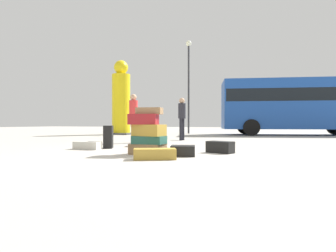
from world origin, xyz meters
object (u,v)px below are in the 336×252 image
Objects in this scene: suitcase_black_behind_tower at (183,151)px; lamp_post at (189,73)px; suitcase_tan_white_trunk at (155,154)px; suitcase_tan_upright_blue at (145,142)px; suitcase_black_foreground_far at (108,137)px; suitcase_cream_right_side at (87,145)px; person_bearded_onlooker at (182,115)px; suitcase_cream_left_side at (160,144)px; yellow_dummy_statue at (121,101)px; suitcase_tower at (148,133)px; person_tourist_with_camera at (133,114)px; parked_bus at (295,103)px; suitcase_black_foreground_near at (220,147)px.

suitcase_black_behind_tower is 13.15m from lamp_post.
suitcase_tan_upright_blue reaches higher than suitcase_tan_white_trunk.
suitcase_black_foreground_far is 0.62m from suitcase_cream_right_side.
suitcase_cream_left_side is at bearing 12.03° from person_bearded_onlooker.
person_bearded_onlooker is 0.38× the size of yellow_dummy_statue.
suitcase_tower is 3.59m from person_tourist_with_camera.
lamp_post reaches higher than suitcase_tower.
yellow_dummy_statue is at bearing -141.16° from lamp_post.
suitcase_black_foreground_far is (-2.45, 1.03, 0.20)m from suitcase_black_behind_tower.
suitcase_black_behind_tower is at bearing -47.57° from suitcase_black_foreground_far.
person_tourist_with_camera is (-1.88, 3.01, 0.54)m from suitcase_tower.
person_tourist_with_camera is 9.60m from lamp_post.
suitcase_tower is 1.80m from suitcase_cream_left_side.
suitcase_black_foreground_far is at bearing -62.67° from yellow_dummy_statue.
suitcase_tan_upright_blue is 0.16× the size of yellow_dummy_statue.
parked_bus is at bearing 64.52° from suitcase_cream_left_side.
suitcase_tan_white_trunk is 1.11× the size of suitcase_cream_right_side.
suitcase_black_foreground_far is 9.49m from yellow_dummy_statue.
suitcase_tan_white_trunk is at bearing -29.01° from suitcase_cream_right_side.
suitcase_cream_right_side is (-1.59, -1.18, 0.01)m from suitcase_cream_left_side.
suitcase_black_foreground_far is 3.11m from suitcase_black_foreground_near.
suitcase_black_foreground_far is 4.18m from person_bearded_onlooker.
suitcase_tower is 12.85m from lamp_post.
suitcase_tan_white_trunk is at bearing 17.76° from person_bearded_onlooker.
suitcase_black_foreground_near is 0.10× the size of lamp_post.
suitcase_black_foreground_near is at bearing 33.57° from person_bearded_onlooker.
suitcase_tower reaches higher than suitcase_cream_right_side.
lamp_post is (-1.48, 10.17, 3.88)m from suitcase_tan_upright_blue.
yellow_dummy_statue reaches higher than person_tourist_with_camera.
suitcase_tower is 12.70m from parked_bus.
suitcase_tan_upright_blue is at bearing 1.77° from person_bearded_onlooker.
lamp_post is at bearing 77.95° from suitcase_tan_white_trunk.
parked_bus is 6.80m from lamp_post.
suitcase_black_behind_tower is at bearing -54.13° from yellow_dummy_statue.
lamp_post is at bearing 90.53° from suitcase_cream_right_side.
parked_bus is at bearing 61.13° from suitcase_black_behind_tower.
suitcase_black_foreground_far is 11.72m from lamp_post.
suitcase_tower is 1.44× the size of suitcase_cream_right_side.
suitcase_black_foreground_far is 0.89× the size of suitcase_tan_upright_blue.
suitcase_cream_left_side is 1.45m from suitcase_black_foreground_far.
parked_bus is at bearing 15.06° from yellow_dummy_statue.
suitcase_black_foreground_near is 11.39m from yellow_dummy_statue.
suitcase_black_foreground_near is 0.07× the size of parked_bus.
person_tourist_with_camera reaches higher than suitcase_black_foreground_far.
suitcase_tan_upright_blue is at bearing -81.74° from lamp_post.
suitcase_black_foreground_near is (0.64, 0.86, 0.03)m from suitcase_black_behind_tower.
suitcase_black_behind_tower is at bearing -117.70° from parked_bus.
suitcase_cream_left_side is 0.09× the size of lamp_post.
yellow_dummy_statue is (-7.38, 8.47, 1.88)m from suitcase_black_foreground_near.
suitcase_tan_upright_blue is 10.98m from lamp_post.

